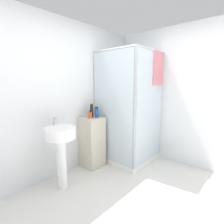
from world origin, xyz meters
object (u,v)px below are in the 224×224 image
object	(u,v)px
sink	(61,144)
shampoo_bottle_tall_black	(92,110)
shampoo_bottle_blue	(97,112)
soap_dispenser	(90,115)

from	to	relation	value
sink	shampoo_bottle_tall_black	size ratio (longest dim) A/B	3.95
sink	shampoo_bottle_tall_black	world-z (taller)	shampoo_bottle_tall_black
shampoo_bottle_tall_black	shampoo_bottle_blue	distance (m)	0.09
shampoo_bottle_blue	shampoo_bottle_tall_black	bearing A→B (deg)	127.79
sink	soap_dispenser	xyz separation A→B (m)	(0.71, 0.18, 0.28)
sink	shampoo_bottle_blue	xyz separation A→B (m)	(0.83, 0.14, 0.32)
sink	shampoo_bottle_blue	distance (m)	0.90
soap_dispenser	shampoo_bottle_blue	distance (m)	0.13
shampoo_bottle_tall_black	sink	bearing A→B (deg)	-165.16
shampoo_bottle_blue	soap_dispenser	bearing A→B (deg)	160.23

